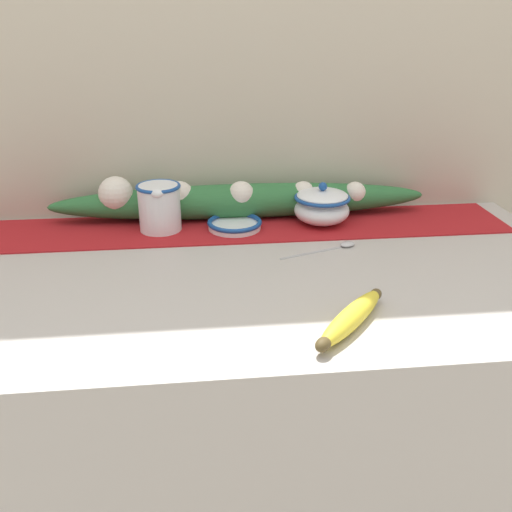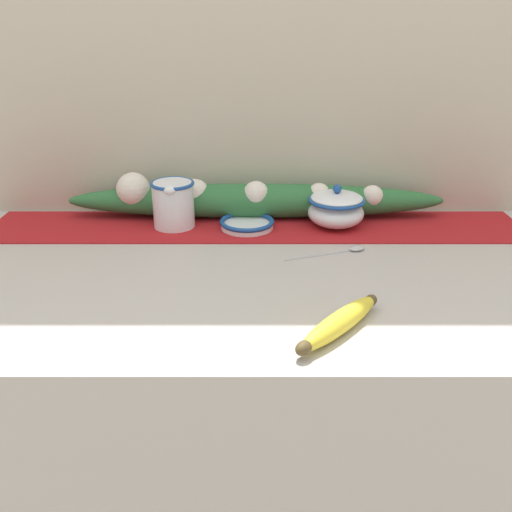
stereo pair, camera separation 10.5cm
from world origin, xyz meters
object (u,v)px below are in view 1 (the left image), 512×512
object	(u,v)px
banana	(351,318)
sugar_bowl	(322,206)
small_dish	(235,224)
cream_pitcher	(159,205)
spoon	(341,246)

from	to	relation	value
banana	sugar_bowl	bearing A→B (deg)	83.45
sugar_bowl	small_dish	bearing A→B (deg)	-176.86
cream_pitcher	small_dish	distance (m)	0.17
cream_pitcher	sugar_bowl	distance (m)	0.37
cream_pitcher	sugar_bowl	world-z (taller)	cream_pitcher
banana	spoon	size ratio (longest dim) A/B	1.05
small_dish	banana	size ratio (longest dim) A/B	0.69
spoon	small_dish	bearing A→B (deg)	129.48
banana	spoon	distance (m)	0.33
cream_pitcher	small_dish	xyz separation A→B (m)	(0.17, -0.01, -0.05)
banana	small_dish	bearing A→B (deg)	108.34
cream_pitcher	small_dish	bearing A→B (deg)	-4.32
small_dish	spoon	xyz separation A→B (m)	(0.22, -0.13, -0.01)
cream_pitcher	banana	xyz separation A→B (m)	(0.32, -0.47, -0.04)
cream_pitcher	banana	world-z (taller)	cream_pitcher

